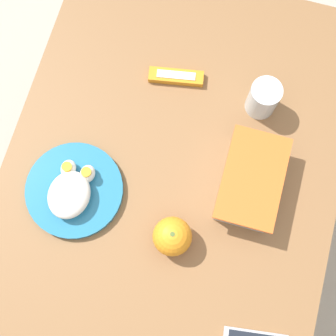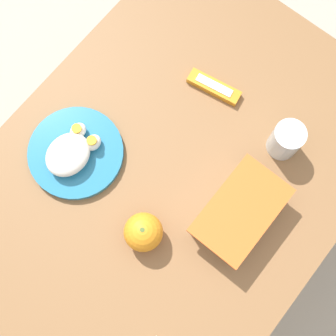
{
  "view_description": "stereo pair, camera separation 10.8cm",
  "coord_description": "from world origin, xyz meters",
  "px_view_note": "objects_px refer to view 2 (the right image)",
  "views": [
    {
      "loc": [
        0.21,
        0.06,
        1.81
      ],
      "look_at": [
        -0.05,
        -0.01,
        0.76
      ],
      "focal_mm": 50.0,
      "sensor_mm": 36.0,
      "label": 1
    },
    {
      "loc": [
        0.16,
        0.16,
        1.81
      ],
      "look_at": [
        -0.05,
        -0.01,
        0.76
      ],
      "focal_mm": 50.0,
      "sensor_mm": 36.0,
      "label": 2
    }
  ],
  "objects_px": {
    "rice_plate": "(74,152)",
    "drinking_glass": "(286,140)",
    "candy_bar": "(214,87)",
    "orange_fruit": "(143,232)",
    "food_container": "(239,213)"
  },
  "relations": [
    {
      "from": "rice_plate",
      "to": "drinking_glass",
      "type": "xyz_separation_m",
      "value": [
        -0.33,
        0.37,
        0.03
      ]
    },
    {
      "from": "drinking_glass",
      "to": "candy_bar",
      "type": "bearing_deg",
      "value": -94.37
    },
    {
      "from": "rice_plate",
      "to": "candy_bar",
      "type": "distance_m",
      "value": 0.38
    },
    {
      "from": "orange_fruit",
      "to": "rice_plate",
      "type": "relative_size",
      "value": 0.39
    },
    {
      "from": "food_container",
      "to": "orange_fruit",
      "type": "bearing_deg",
      "value": -39.5
    },
    {
      "from": "food_container",
      "to": "orange_fruit",
      "type": "relative_size",
      "value": 2.51
    },
    {
      "from": "orange_fruit",
      "to": "candy_bar",
      "type": "relative_size",
      "value": 0.63
    },
    {
      "from": "food_container",
      "to": "rice_plate",
      "type": "relative_size",
      "value": 0.97
    },
    {
      "from": "rice_plate",
      "to": "drinking_glass",
      "type": "distance_m",
      "value": 0.5
    },
    {
      "from": "food_container",
      "to": "candy_bar",
      "type": "relative_size",
      "value": 1.57
    },
    {
      "from": "rice_plate",
      "to": "candy_bar",
      "type": "bearing_deg",
      "value": 155.98
    },
    {
      "from": "orange_fruit",
      "to": "rice_plate",
      "type": "height_order",
      "value": "orange_fruit"
    },
    {
      "from": "food_container",
      "to": "rice_plate",
      "type": "distance_m",
      "value": 0.41
    },
    {
      "from": "drinking_glass",
      "to": "rice_plate",
      "type": "bearing_deg",
      "value": -48.56
    },
    {
      "from": "rice_plate",
      "to": "candy_bar",
      "type": "xyz_separation_m",
      "value": [
        -0.34,
        0.15,
        -0.01
      ]
    }
  ]
}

